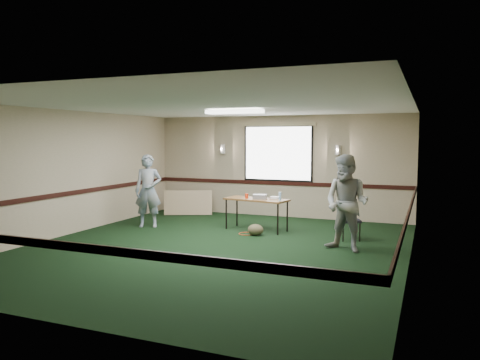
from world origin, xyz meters
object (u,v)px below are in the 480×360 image
at_px(projector, 260,197).
at_px(conference_chair, 348,216).
at_px(folding_table, 256,201).
at_px(person_left, 148,191).
at_px(person_right, 347,203).

height_order(projector, conference_chair, same).
relative_size(folding_table, person_left, 0.89).
height_order(folding_table, person_left, person_left).
relative_size(folding_table, projector, 5.02).
xyz_separation_m(folding_table, projector, (0.09, -0.01, 0.10)).
bearing_deg(projector, person_right, -43.50).
height_order(folding_table, conference_chair, conference_chair).
bearing_deg(folding_table, person_right, -19.45).
height_order(folding_table, person_right, person_right).
bearing_deg(conference_chair, projector, 151.46).
height_order(projector, person_right, person_right).
height_order(conference_chair, person_right, person_right).
xyz_separation_m(projector, person_right, (2.14, -1.23, 0.12)).
relative_size(folding_table, conference_chair, 1.85).
distance_m(conference_chair, person_right, 1.17).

